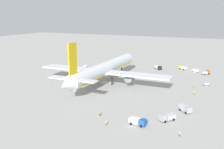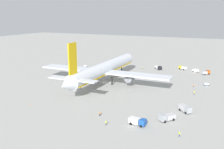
% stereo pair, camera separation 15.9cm
% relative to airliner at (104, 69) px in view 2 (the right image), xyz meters
% --- Properties ---
extents(ground_plane, '(600.00, 600.00, 0.00)m').
position_rel_airliner_xyz_m(ground_plane, '(1.26, 0.08, -7.78)').
color(ground_plane, '#9E9E99').
extents(airliner, '(79.98, 73.59, 25.10)m').
position_rel_airliner_xyz_m(airliner, '(0.00, 0.00, 0.00)').
color(airliner, silver).
rests_on(airliner, ground).
extents(service_truck_0, '(3.25, 6.20, 2.49)m').
position_rel_airliner_xyz_m(service_truck_0, '(-43.28, -34.73, -6.41)').
color(service_truck_0, '#194CA5').
rests_on(service_truck_0, ground).
extents(service_truck_1, '(4.59, 5.75, 2.35)m').
position_rel_airliner_xyz_m(service_truck_1, '(53.35, -32.67, -6.46)').
color(service_truck_1, yellow).
rests_on(service_truck_1, ground).
extents(service_truck_2, '(6.20, 5.40, 2.75)m').
position_rel_airliner_xyz_m(service_truck_2, '(-35.56, -42.95, -6.39)').
color(service_truck_2, '#999EA5').
rests_on(service_truck_2, ground).
extents(service_truck_3, '(5.41, 5.61, 2.70)m').
position_rel_airliner_xyz_m(service_truck_3, '(-24.40, -47.35, -6.29)').
color(service_truck_3, '#999EA5').
rests_on(service_truck_3, ground).
extents(service_truck_4, '(4.93, 5.01, 2.67)m').
position_rel_airliner_xyz_m(service_truck_4, '(44.68, -48.42, -6.41)').
color(service_truck_4, '#BF4C14').
rests_on(service_truck_4, ground).
extents(service_truck_5, '(6.49, 6.22, 2.51)m').
position_rel_airliner_xyz_m(service_truck_5, '(47.29, -17.26, -6.46)').
color(service_truck_5, black).
rests_on(service_truck_5, ground).
extents(service_van, '(2.70, 4.80, 1.97)m').
position_rel_airliner_xyz_m(service_van, '(50.06, -41.73, -6.74)').
color(service_van, white).
rests_on(service_van, ground).
extents(baggage_cart_0, '(2.10, 3.35, 1.43)m').
position_rel_airliner_xyz_m(baggage_cart_0, '(18.57, -51.17, -6.99)').
color(baggage_cart_0, '#26598C').
rests_on(baggage_cart_0, ground).
extents(baggage_cart_1, '(3.16, 2.70, 1.50)m').
position_rel_airliner_xyz_m(baggage_cart_1, '(31.91, 32.00, -6.96)').
color(baggage_cart_1, '#595B60').
rests_on(baggage_cart_1, ground).
extents(ground_worker_0, '(0.49, 0.49, 1.70)m').
position_rel_airliner_xyz_m(ground_worker_0, '(-41.80, -19.43, -6.91)').
color(ground_worker_0, black).
rests_on(ground_worker_0, ground).
extents(ground_worker_1, '(0.56, 0.56, 1.75)m').
position_rel_airliner_xyz_m(ground_worker_1, '(-0.33, -47.53, -6.89)').
color(ground_worker_1, '#3F3F47').
rests_on(ground_worker_1, ground).
extents(ground_worker_2, '(0.44, 0.44, 1.66)m').
position_rel_airliner_xyz_m(ground_worker_2, '(-45.65, -49.26, -6.94)').
color(ground_worker_2, navy).
rests_on(ground_worker_2, ground).
extents(ground_worker_3, '(0.57, 0.57, 1.68)m').
position_rel_airliner_xyz_m(ground_worker_3, '(12.31, -45.54, -6.92)').
color(ground_worker_3, '#3F3F47').
rests_on(ground_worker_3, ground).
extents(ground_worker_4, '(0.55, 0.55, 1.66)m').
position_rel_airliner_xyz_m(ground_worker_4, '(-48.10, -25.18, -6.94)').
color(ground_worker_4, '#3F3F47').
rests_on(ground_worker_4, ground).
extents(ground_worker_5, '(0.54, 0.54, 1.74)m').
position_rel_airliner_xyz_m(ground_worker_5, '(43.74, -6.68, -6.89)').
color(ground_worker_5, '#3F3F47').
rests_on(ground_worker_5, ground).
extents(traffic_cone_0, '(0.36, 0.36, 0.55)m').
position_rel_airliner_xyz_m(traffic_cone_0, '(44.38, -42.23, -7.50)').
color(traffic_cone_0, orange).
rests_on(traffic_cone_0, ground).
extents(traffic_cone_1, '(0.36, 0.36, 0.55)m').
position_rel_airliner_xyz_m(traffic_cone_1, '(-43.71, 12.51, -7.50)').
color(traffic_cone_1, orange).
rests_on(traffic_cone_1, ground).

